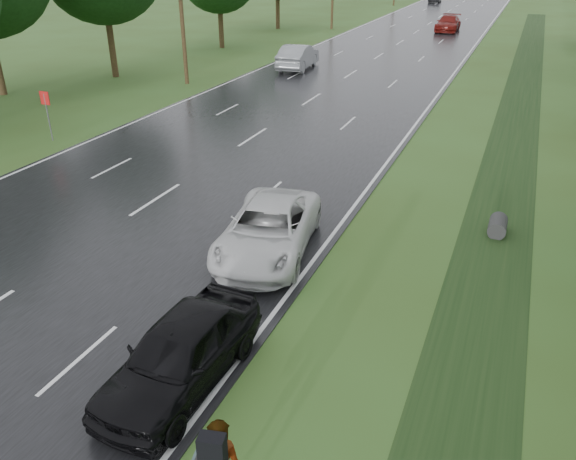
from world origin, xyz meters
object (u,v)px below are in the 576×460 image
(road_sign, at_px, (46,106))
(dark_sedan, at_px, (181,352))
(silver_sedan, at_px, (298,57))
(white_pickup, at_px, (268,229))

(road_sign, bearing_deg, dark_sedan, -38.95)
(road_sign, distance_m, silver_sedan, 20.83)
(road_sign, height_order, dark_sedan, road_sign)
(white_pickup, distance_m, dark_sedan, 5.82)
(road_sign, relative_size, white_pickup, 0.44)
(dark_sedan, bearing_deg, road_sign, 143.08)
(white_pickup, relative_size, silver_sedan, 0.99)
(white_pickup, bearing_deg, dark_sedan, -93.23)
(road_sign, xyz_separation_m, white_pickup, (13.82, -5.94, -0.88))
(dark_sedan, xyz_separation_m, silver_sedan, (-10.20, 32.08, 0.12))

